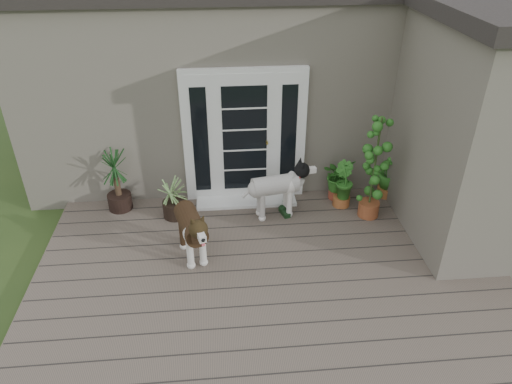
{
  "coord_description": "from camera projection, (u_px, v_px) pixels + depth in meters",
  "views": [
    {
      "loc": [
        -0.63,
        -4.06,
        4.25
      ],
      "look_at": [
        -0.1,
        1.75,
        0.7
      ],
      "focal_mm": 33.09,
      "sensor_mm": 36.0,
      "label": 1
    }
  ],
  "objects": [
    {
      "name": "house_wing",
      "position": [
        477.0,
        138.0,
        6.41
      ],
      "size": [
        1.6,
        2.4,
        3.1
      ],
      "primitive_type": "cube",
      "color": "#665E54",
      "rests_on": "ground"
    },
    {
      "name": "roof_wing",
      "position": [
        511.0,
        10.0,
        5.55
      ],
      "size": [
        1.8,
        2.6,
        0.2
      ],
      "primitive_type": "cube",
      "color": "#2D2826",
      "rests_on": "house_wing"
    },
    {
      "name": "door_unit",
      "position": [
        245.0,
        137.0,
        7.29
      ],
      "size": [
        1.9,
        0.14,
        2.15
      ],
      "primitive_type": "cube",
      "color": "white",
      "rests_on": "deck"
    },
    {
      "name": "clog_left",
      "position": [
        285.0,
        212.0,
        7.36
      ],
      "size": [
        0.21,
        0.32,
        0.09
      ],
      "primitive_type": null,
      "rotation": [
        0.0,
        0.0,
        0.27
      ],
      "color": "black",
      "rests_on": "deck"
    },
    {
      "name": "herb_c",
      "position": [
        388.0,
        179.0,
        7.7
      ],
      "size": [
        0.51,
        0.51,
        0.62
      ],
      "primitive_type": "imported",
      "rotation": [
        0.0,
        0.0,
        4.36
      ],
      "color": "#1C6320",
      "rests_on": "deck"
    },
    {
      "name": "herb_a",
      "position": [
        337.0,
        181.0,
        7.63
      ],
      "size": [
        0.67,
        0.67,
        0.63
      ],
      "primitive_type": "imported",
      "rotation": [
        0.0,
        0.0,
        0.54
      ],
      "color": "#2B661D",
      "rests_on": "deck"
    },
    {
      "name": "brindle_dog",
      "position": [
        192.0,
        233.0,
        6.29
      ],
      "size": [
        0.66,
        1.04,
        0.8
      ],
      "primitive_type": null,
      "rotation": [
        0.0,
        0.0,
        3.42
      ],
      "color": "#3C2615",
      "rests_on": "deck"
    },
    {
      "name": "herb_b",
      "position": [
        342.0,
        190.0,
        7.46
      ],
      "size": [
        0.48,
        0.48,
        0.55
      ],
      "primitive_type": "imported",
      "rotation": [
        0.0,
        0.0,
        1.98
      ],
      "color": "#1E5418",
      "rests_on": "deck"
    },
    {
      "name": "door_step",
      "position": [
        246.0,
        201.0,
        7.67
      ],
      "size": [
        1.6,
        0.4,
        0.05
      ],
      "primitive_type": "cube",
      "color": "white",
      "rests_on": "deck"
    },
    {
      "name": "deck",
      "position": [
        273.0,
        289.0,
        6.02
      ],
      "size": [
        6.2,
        4.6,
        0.12
      ],
      "primitive_type": "cube",
      "color": "#6B5B4C",
      "rests_on": "ground"
    },
    {
      "name": "clog_right",
      "position": [
        286.0,
        205.0,
        7.53
      ],
      "size": [
        0.2,
        0.33,
        0.09
      ],
      "primitive_type": null,
      "rotation": [
        0.0,
        0.0,
        -0.2
      ],
      "color": "#143319",
      "rests_on": "deck"
    },
    {
      "name": "spider_plant",
      "position": [
        174.0,
        197.0,
        7.17
      ],
      "size": [
        0.83,
        0.83,
        0.69
      ],
      "primitive_type": null,
      "rotation": [
        0.0,
        0.0,
        0.35
      ],
      "color": "#768C56",
      "rests_on": "deck"
    },
    {
      "name": "sapling",
      "position": [
        375.0,
        167.0,
        6.92
      ],
      "size": [
        0.66,
        0.66,
        1.69
      ],
      "primitive_type": null,
      "rotation": [
        0.0,
        0.0,
        -0.42
      ],
      "color": "#1E4D16",
      "rests_on": "deck"
    },
    {
      "name": "white_dog",
      "position": [
        275.0,
        193.0,
        7.16
      ],
      "size": [
        1.0,
        0.57,
        0.79
      ],
      "primitive_type": null,
      "rotation": [
        0.0,
        0.0,
        -1.39
      ],
      "color": "white",
      "rests_on": "deck"
    },
    {
      "name": "house_main",
      "position": [
        247.0,
        73.0,
        8.86
      ],
      "size": [
        7.4,
        4.0,
        3.1
      ],
      "primitive_type": "cube",
      "color": "#665E54",
      "rests_on": "ground"
    },
    {
      "name": "yucca",
      "position": [
        116.0,
        181.0,
        7.26
      ],
      "size": [
        0.72,
        0.72,
        1.02
      ],
      "primitive_type": null,
      "rotation": [
        0.0,
        0.0,
        0.03
      ],
      "color": "black",
      "rests_on": "deck"
    }
  ]
}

